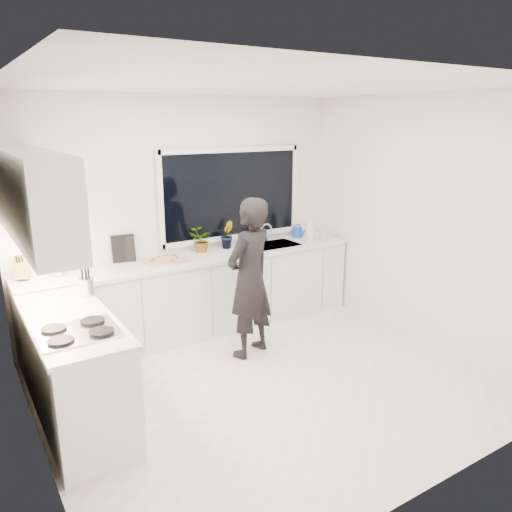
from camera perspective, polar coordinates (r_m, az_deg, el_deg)
floor at (r=4.90m, az=1.53°, el=-14.43°), size 4.00×3.50×0.02m
wall_back at (r=5.90m, az=-7.98°, el=4.68°), size 4.00×0.02×2.70m
wall_left at (r=3.71m, az=-25.11°, el=-3.02°), size 0.02×3.50×2.70m
wall_right at (r=5.74m, az=18.57°, el=3.73°), size 0.02×3.50×2.70m
ceiling at (r=4.27m, az=1.80°, el=19.16°), size 4.00×3.50×0.02m
window at (r=6.10m, az=-2.76°, el=7.07°), size 1.80×0.02×1.00m
base_cabinets_back at (r=5.87m, az=-6.39°, el=-4.55°), size 3.92×0.58×0.88m
base_cabinets_left at (r=4.41m, az=-19.95°, el=-12.39°), size 0.58×1.60×0.88m
countertop_back at (r=5.72m, az=-6.48°, el=-0.24°), size 3.94×0.62×0.04m
countertop_left at (r=4.23m, az=-20.52°, el=-6.84°), size 0.62×1.60×0.04m
upper_cabinets at (r=4.31m, az=-24.27°, el=6.32°), size 0.34×2.10×0.70m
sink at (r=6.24m, az=2.17°, el=0.90°), size 0.58×0.42×0.14m
faucet at (r=6.37m, az=1.16°, el=2.67°), size 0.03×0.03×0.22m
stovetop at (r=3.89m, az=-19.73°, el=-8.13°), size 0.56×0.48×0.03m
person at (r=5.15m, az=-0.73°, el=-2.57°), size 0.71×0.59×1.68m
pizza_tray at (r=5.53m, az=-10.31°, el=-0.56°), size 0.44×0.33×0.03m
pizza at (r=5.52m, az=-10.32°, el=-0.39°), size 0.41×0.29×0.01m
watering_can at (r=6.61m, az=4.74°, el=2.69°), size 0.19×0.19×0.13m
paper_towel_roll at (r=5.33m, az=-21.89°, el=-0.75°), size 0.13×0.13×0.26m
knife_block at (r=5.33m, az=-25.19°, el=-1.33°), size 0.16×0.14×0.22m
utensil_crock at (r=4.66m, az=-18.83°, el=-3.34°), size 0.15×0.15×0.16m
picture_frame_large at (r=5.63m, az=-14.81°, el=0.77°), size 0.21×0.10×0.28m
picture_frame_small at (r=5.62m, az=-14.92°, el=0.85°), size 0.25×0.05×0.30m
herb_plants at (r=6.00m, az=-3.75°, el=2.26°), size 1.04×0.30×0.33m
soap_bottles at (r=6.37m, az=6.57°, el=2.91°), size 0.37×0.15×0.32m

